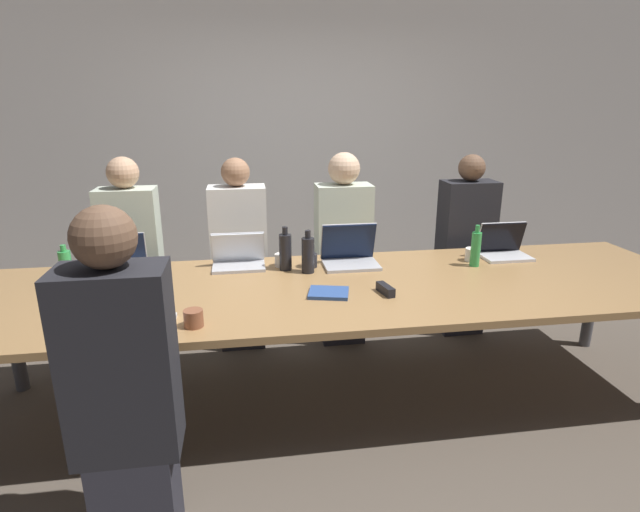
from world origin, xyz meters
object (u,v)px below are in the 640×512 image
at_px(laptop_far_midleft, 238,257).
at_px(person_near_left, 124,393).
at_px(person_far_midleft, 240,259).
at_px(person_far_right, 465,249).
at_px(cup_far_right, 472,255).
at_px(stapler, 385,289).
at_px(bottle_far_right, 476,249).
at_px(bottle_far_left, 66,264).
at_px(person_far_center, 343,252).
at_px(bottle_far_midleft, 285,251).
at_px(laptop_far_center, 350,253).
at_px(laptop_far_left, 118,261).
at_px(laptop_far_right, 503,247).
at_px(laptop_near_left, 135,318).
at_px(cup_far_midleft, 282,260).
at_px(cup_near_left, 194,318).
at_px(bottle_far_center, 308,254).
at_px(cup_far_center, 310,260).
at_px(person_far_left, 133,260).

distance_m(laptop_far_midleft, person_near_left, 1.40).
distance_m(person_far_midleft, person_near_left, 1.80).
bearing_deg(person_near_left, person_far_right, -141.43).
relative_size(cup_far_right, person_near_left, 0.06).
xyz_separation_m(person_far_right, stapler, (-0.93, -1.01, 0.10)).
bearing_deg(bottle_far_right, person_near_left, -150.41).
bearing_deg(bottle_far_left, person_far_center, 14.85).
distance_m(bottle_far_midleft, person_near_left, 1.43).
relative_size(laptop_far_center, bottle_far_midleft, 1.29).
relative_size(cup_far_right, bottle_far_midleft, 0.33).
bearing_deg(laptop_far_left, laptop_far_right, -1.70).
distance_m(laptop_far_center, bottle_far_right, 0.81).
relative_size(laptop_far_center, laptop_far_midleft, 1.06).
xyz_separation_m(person_far_right, bottle_far_midleft, (-1.44, -0.51, 0.20)).
bearing_deg(stapler, laptop_far_left, 145.95).
distance_m(person_far_center, laptop_near_left, 1.78).
xyz_separation_m(laptop_far_left, person_near_left, (0.30, -1.34, -0.12)).
xyz_separation_m(cup_far_midleft, cup_near_left, (-0.48, -0.84, 0.00)).
relative_size(laptop_far_left, laptop_far_center, 0.92).
distance_m(bottle_far_center, cup_far_right, 1.12).
relative_size(bottle_far_center, cup_near_left, 2.94).
bearing_deg(cup_far_center, bottle_far_right, -7.76).
distance_m(bottle_far_center, person_far_right, 1.44).
bearing_deg(cup_far_right, person_far_center, 146.97).
relative_size(person_far_midleft, stapler, 9.04).
height_order(bottle_far_left, person_far_center, person_far_center).
distance_m(cup_far_right, laptop_far_midleft, 1.54).
height_order(bottle_far_left, bottle_far_right, bottle_far_right).
relative_size(bottle_far_center, laptop_far_right, 0.83).
distance_m(bottle_far_right, bottle_far_midleft, 1.22).
relative_size(laptop_far_right, laptop_far_midleft, 0.97).
bearing_deg(person_far_midleft, person_far_right, -0.56).
xyz_separation_m(laptop_far_left, stapler, (1.54, -0.63, -0.04)).
bearing_deg(laptop_far_center, stapler, -80.99).
height_order(cup_far_center, bottle_far_center, bottle_far_center).
distance_m(laptop_far_midleft, laptop_near_left, 1.01).
height_order(person_far_center, bottle_far_midleft, person_far_center).
xyz_separation_m(cup_far_center, cup_far_right, (1.09, -0.04, -0.00)).
height_order(laptop_far_left, person_far_left, person_far_left).
bearing_deg(cup_far_midleft, bottle_far_midleft, -76.39).
bearing_deg(laptop_far_center, laptop_far_midleft, 175.26).
bearing_deg(cup_far_midleft, laptop_far_left, 176.82).
bearing_deg(person_far_left, laptop_near_left, -78.02).
bearing_deg(bottle_far_center, cup_far_right, 3.43).
xyz_separation_m(bottle_far_left, cup_far_right, (2.55, -0.03, -0.05)).
bearing_deg(laptop_far_right, stapler, -150.76).
bearing_deg(laptop_far_right, cup_far_center, -179.10).
bearing_deg(laptop_far_left, laptop_near_left, -73.16).
distance_m(laptop_far_right, cup_near_left, 2.16).
relative_size(person_far_right, person_near_left, 0.98).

